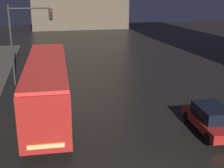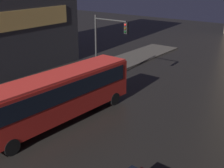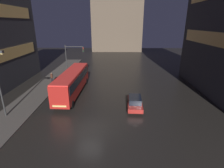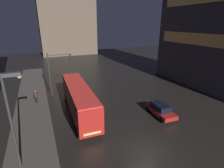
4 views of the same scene
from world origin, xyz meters
name	(u,v)px [view 2 (image 2 of 4)]	position (x,y,z in m)	size (l,w,h in m)	color
sidewalk_left	(23,98)	(-9.00, 10.00, 0.07)	(4.00, 48.00, 0.15)	#47423D
bus_near	(59,93)	(-3.63, 9.09, 2.11)	(2.77, 12.07, 3.42)	#AD1E19
pedestrian_near	(61,75)	(-8.41, 13.77, 1.22)	(0.40, 0.40, 1.79)	black
traffic_light_main	(106,41)	(-5.11, 16.06, 4.31)	(3.40, 0.35, 6.37)	#2D2D2D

